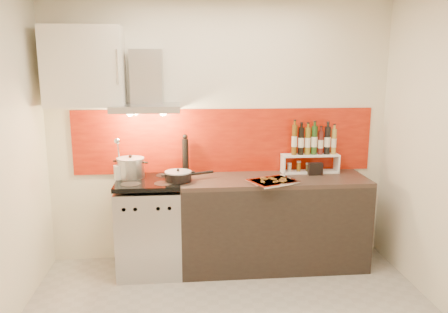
{
  "coord_description": "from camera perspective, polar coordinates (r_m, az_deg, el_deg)",
  "views": [
    {
      "loc": [
        -0.36,
        -2.92,
        1.96
      ],
      "look_at": [
        0.0,
        0.95,
        1.15
      ],
      "focal_mm": 35.0,
      "sensor_mm": 36.0,
      "label": 1
    }
  ],
  "objects": [
    {
      "name": "back_wall",
      "position": [
        4.38,
        -0.54,
        3.12
      ],
      "size": [
        3.4,
        0.02,
        2.6
      ],
      "primitive_type": "cube",
      "color": "silver",
      "rests_on": "ground"
    },
    {
      "name": "range_stove",
      "position": [
        4.31,
        -9.62,
        -9.05
      ],
      "size": [
        0.6,
        0.6,
        0.91
      ],
      "color": "#B7B7BA",
      "rests_on": "ground"
    },
    {
      "name": "pepper_mill",
      "position": [
        4.3,
        -5.07,
        0.15
      ],
      "size": [
        0.06,
        0.06,
        0.41
      ],
      "color": "black",
      "rests_on": "counter"
    },
    {
      "name": "caddy_box",
      "position": [
        4.4,
        11.83,
        -1.6
      ],
      "size": [
        0.14,
        0.06,
        0.12
      ],
      "primitive_type": "cube",
      "rotation": [
        0.0,
        0.0,
        0.02
      ],
      "color": "black",
      "rests_on": "counter"
    },
    {
      "name": "step_shelf",
      "position": [
        4.46,
        11.38,
        0.85
      ],
      "size": [
        0.58,
        0.16,
        0.49
      ],
      "color": "white",
      "rests_on": "counter"
    },
    {
      "name": "counter",
      "position": [
        4.38,
        6.42,
        -8.47
      ],
      "size": [
        1.8,
        0.6,
        0.9
      ],
      "color": "black",
      "rests_on": "ground"
    },
    {
      "name": "baking_tray",
      "position": [
        4.05,
        6.42,
        -3.23
      ],
      "size": [
        0.51,
        0.46,
        0.03
      ],
      "color": "silver",
      "rests_on": "counter"
    },
    {
      "name": "saute_pan",
      "position": [
        4.09,
        -5.9,
        -2.53
      ],
      "size": [
        0.46,
        0.27,
        0.11
      ],
      "color": "black",
      "rests_on": "range_stove"
    },
    {
      "name": "upper_cabinet",
      "position": [
        4.24,
        -17.78,
        11.1
      ],
      "size": [
        0.7,
        0.35,
        0.72
      ],
      "primitive_type": "cube",
      "color": "silver",
      "rests_on": "back_wall"
    },
    {
      "name": "backsplash",
      "position": [
        4.39,
        0.12,
        2.08
      ],
      "size": [
        3.0,
        0.02,
        0.64
      ],
      "primitive_type": "cube",
      "color": "maroon",
      "rests_on": "back_wall"
    },
    {
      "name": "range_hood",
      "position": [
        4.17,
        -10.09,
        8.62
      ],
      "size": [
        0.62,
        0.5,
        0.61
      ],
      "color": "#B7B7BA",
      "rests_on": "back_wall"
    },
    {
      "name": "utensil_jar",
      "position": [
        4.2,
        -13.64,
        -1.43
      ],
      "size": [
        0.09,
        0.13,
        0.41
      ],
      "color": "silver",
      "rests_on": "range_stove"
    },
    {
      "name": "stock_pot",
      "position": [
        4.26,
        -12.09,
        -1.42
      ],
      "size": [
        0.26,
        0.26,
        0.23
      ],
      "color": "#B7B7BA",
      "rests_on": "range_stove"
    }
  ]
}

